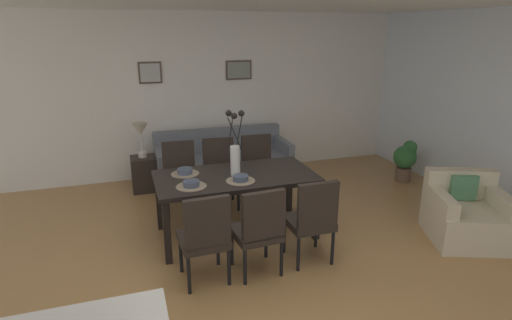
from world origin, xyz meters
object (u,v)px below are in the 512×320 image
table_lamp (140,133)px  framed_picture_center (239,70)px  dining_chair_near_left (205,235)px  dining_chair_mid_left (312,217)px  dining_chair_near_right (180,174)px  sofa (223,164)px  dining_chair_far_left (259,227)px  centerpiece_vase (235,151)px  bowl_far_left (241,178)px  dining_chair_mid_right (258,165)px  potted_plant (405,159)px  dining_chair_far_right (220,169)px  bowl_near_left (191,183)px  armchair (466,215)px  side_table (144,174)px  framed_picture_left (150,73)px  dining_table (236,181)px  bowl_near_right (185,171)px

table_lamp → framed_picture_center: framed_picture_center is taller
dining_chair_near_left → dining_chair_mid_left: size_ratio=1.00×
dining_chair_near_right → sofa: size_ratio=0.44×
dining_chair_far_left → centerpiece_vase: (0.02, 0.90, 0.51)m
bowl_far_left → table_lamp: table_lamp is taller
dining_chair_near_right → dining_chair_far_left: (0.50, -1.79, 0.00)m
centerpiece_vase → dining_chair_mid_right: bearing=57.5°
sofa → potted_plant: 2.89m
dining_chair_far_right → sofa: bearing=74.1°
dining_chair_mid_right → centerpiece_vase: (-0.57, -0.90, 0.51)m
bowl_near_left → sofa: bearing=67.7°
dining_chair_far_right → dining_chair_mid_left: (0.54, -1.75, 0.00)m
bowl_near_left → armchair: 3.15m
side_table → table_lamp: 0.63m
dining_chair_far_right → framed_picture_left: 1.96m
centerpiece_vase → sofa: 1.97m
dining_chair_near_left → sofa: bearing=72.9°
dining_chair_far_right → dining_chair_mid_left: same height
centerpiece_vase → potted_plant: 3.22m
dining_table → dining_chair_near_left: dining_chair_near_left is taller
dining_chair_far_right → bowl_far_left: 1.14m
bowl_near_right → dining_chair_far_left: bearing=-64.7°
table_lamp → dining_chair_mid_right: bearing=-30.0°
dining_chair_near_right → armchair: 3.52m
dining_chair_mid_left → side_table: (-1.50, 2.63, -0.25)m
dining_chair_near_left → framed_picture_center: 3.59m
dining_chair_mid_right → bowl_near_right: size_ratio=5.41×
dining_chair_near_left → dining_chair_far_left: bearing=-2.2°
bowl_near_left → table_lamp: 2.03m
dining_chair_near_left → bowl_near_left: bearing=90.2°
bowl_far_left → bowl_near_left: bearing=180.0°
bowl_near_right → framed_picture_center: size_ratio=0.40×
dining_table → bowl_far_left: size_ratio=10.59×
dining_table → dining_chair_far_left: 0.91m
centerpiece_vase → bowl_far_left: (-0.00, -0.21, -0.24)m
sofa → dining_chair_mid_right: bearing=-72.1°
bowl_near_right → framed_picture_center: (1.24, 2.07, 0.92)m
dining_chair_mid_left → framed_picture_center: bearing=87.5°
potted_plant → sofa: bearing=161.6°
dining_chair_mid_right → framed_picture_center: (0.13, 1.38, 1.18)m
dining_chair_near_left → table_lamp: size_ratio=1.80×
dining_chair_near_right → dining_chair_mid_left: same height
armchair → framed_picture_center: size_ratio=2.43×
dining_chair_near_right → centerpiece_vase: bearing=-60.2°
dining_chair_near_right → framed_picture_left: size_ratio=2.67×
table_lamp → potted_plant: (3.97, -0.89, -0.52)m
dining_table → framed_picture_center: size_ratio=4.22×
armchair → bowl_far_left: bearing=163.8°
dining_chair_far_left → framed_picture_center: framed_picture_center is taller
bowl_near_left → side_table: bowl_near_left is taller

